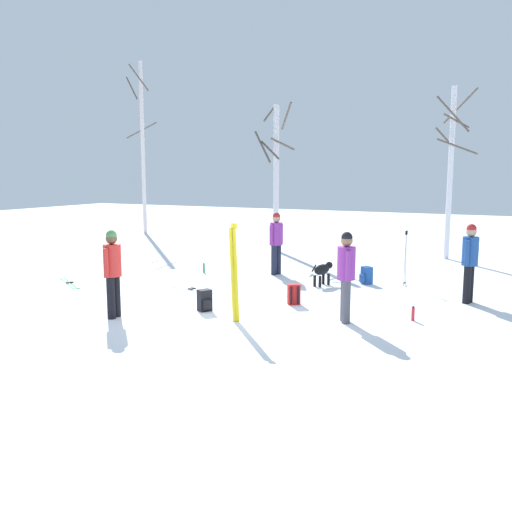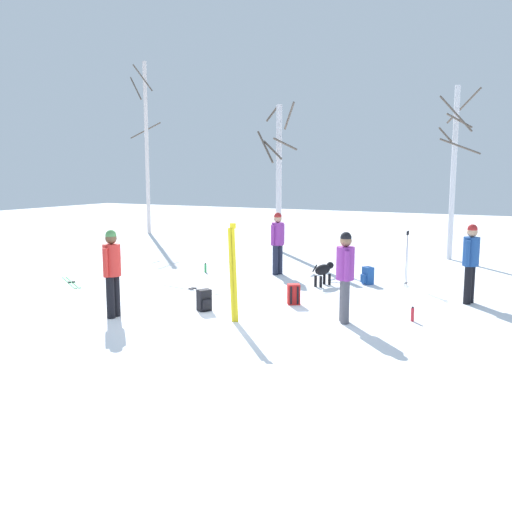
% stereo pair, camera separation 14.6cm
% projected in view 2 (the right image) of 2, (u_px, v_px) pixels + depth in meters
% --- Properties ---
extents(ground_plane, '(60.00, 60.00, 0.00)m').
position_uv_depth(ground_plane, '(224.00, 317.00, 10.88)').
color(ground_plane, white).
extents(person_0, '(0.34, 0.48, 1.72)m').
position_uv_depth(person_0, '(345.00, 271.00, 10.39)').
color(person_0, '#4C4C56').
rests_on(person_0, ground_plane).
extents(person_1, '(0.34, 0.50, 1.72)m').
position_uv_depth(person_1, '(278.00, 239.00, 15.31)').
color(person_1, '#1E2338').
rests_on(person_1, ground_plane).
extents(person_2, '(0.34, 0.52, 1.72)m').
position_uv_depth(person_2, '(112.00, 268.00, 10.77)').
color(person_2, black).
rests_on(person_2, ground_plane).
extents(person_3, '(0.34, 0.51, 1.72)m').
position_uv_depth(person_3, '(471.00, 258.00, 11.92)').
color(person_3, black).
rests_on(person_3, ground_plane).
extents(dog, '(0.35, 0.88, 0.57)m').
position_uv_depth(dog, '(324.00, 270.00, 13.88)').
color(dog, black).
rests_on(dog, ground_plane).
extents(ski_pair_planted_0, '(0.20, 0.06, 1.88)m').
position_uv_depth(ski_pair_planted_0, '(233.00, 273.00, 10.43)').
color(ski_pair_planted_0, yellow).
rests_on(ski_pair_planted_0, ground_plane).
extents(ski_pair_lying_0, '(1.50, 1.09, 0.05)m').
position_uv_depth(ski_pair_lying_0, '(71.00, 282.00, 14.30)').
color(ski_pair_lying_0, green).
rests_on(ski_pair_lying_0, ground_plane).
extents(ski_pair_lying_1, '(1.90, 0.52, 0.05)m').
position_uv_depth(ski_pair_lying_1, '(191.00, 289.00, 13.49)').
color(ski_pair_lying_1, white).
rests_on(ski_pair_lying_1, ground_plane).
extents(ski_poles_0, '(0.07, 0.22, 1.38)m').
position_uv_depth(ski_poles_0, '(407.00, 257.00, 13.78)').
color(ski_poles_0, '#B2B2BC').
rests_on(ski_poles_0, ground_plane).
extents(backpack_0, '(0.34, 0.35, 0.44)m').
position_uv_depth(backpack_0, '(368.00, 276.00, 14.09)').
color(backpack_0, '#1E4C99').
rests_on(backpack_0, ground_plane).
extents(backpack_1, '(0.33, 0.34, 0.44)m').
position_uv_depth(backpack_1, '(294.00, 294.00, 11.94)').
color(backpack_1, red).
rests_on(backpack_1, ground_plane).
extents(backpack_2, '(0.34, 0.33, 0.44)m').
position_uv_depth(backpack_2, '(204.00, 300.00, 11.39)').
color(backpack_2, black).
rests_on(backpack_2, ground_plane).
extents(water_bottle_0, '(0.06, 0.06, 0.28)m').
position_uv_depth(water_bottle_0, '(413.00, 314.00, 10.59)').
color(water_bottle_0, red).
rests_on(water_bottle_0, ground_plane).
extents(water_bottle_1, '(0.06, 0.06, 0.27)m').
position_uv_depth(water_bottle_1, '(205.00, 268.00, 15.75)').
color(water_bottle_1, green).
rests_on(water_bottle_1, ground_plane).
extents(birch_tree_0, '(1.58, 1.64, 7.67)m').
position_uv_depth(birch_tree_0, '(146.00, 146.00, 25.30)').
color(birch_tree_0, silver).
rests_on(birch_tree_0, ground_plane).
extents(birch_tree_1, '(1.47, 1.39, 5.20)m').
position_uv_depth(birch_tree_1, '(279.00, 174.00, 19.65)').
color(birch_tree_1, silver).
rests_on(birch_tree_1, ground_plane).
extents(birch_tree_2, '(1.36, 1.52, 5.48)m').
position_uv_depth(birch_tree_2, '(454.00, 168.00, 17.70)').
color(birch_tree_2, silver).
rests_on(birch_tree_2, ground_plane).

